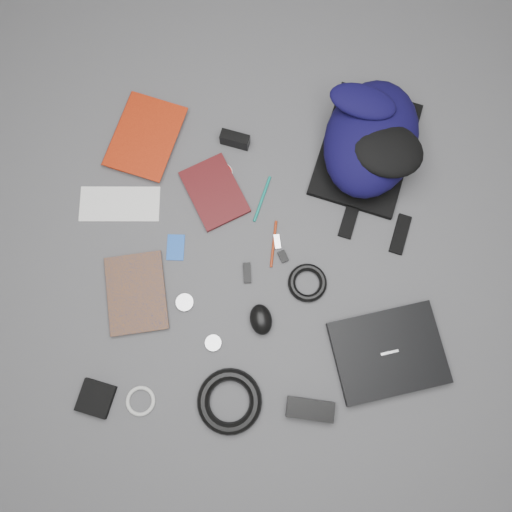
{
  "coord_description": "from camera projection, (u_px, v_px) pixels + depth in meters",
  "views": [
    {
      "loc": [
        -0.02,
        -0.32,
        1.51
      ],
      "look_at": [
        0.0,
        0.0,
        0.02
      ],
      "focal_mm": 35.0,
      "sensor_mm": 36.0,
      "label": 1
    }
  ],
  "objects": [
    {
      "name": "key_fob",
      "position": [
        283.0,
        256.0,
        1.54
      ],
      "size": [
        0.03,
        0.04,
        0.01
      ],
      "primitive_type": "cube",
      "rotation": [
        0.0,
        0.0,
        0.36
      ],
      "color": "black",
      "rests_on": "ground"
    },
    {
      "name": "power_brick",
      "position": [
        310.0,
        409.0,
        1.43
      ],
      "size": [
        0.15,
        0.08,
        0.03
      ],
      "primitive_type": "cube",
      "rotation": [
        0.0,
        0.0,
        -0.21
      ],
      "color": "black",
      "rests_on": "ground"
    },
    {
      "name": "compact_camera",
      "position": [
        235.0,
        140.0,
        1.6
      ],
      "size": [
        0.1,
        0.06,
        0.05
      ],
      "primitive_type": "cube",
      "rotation": [
        0.0,
        0.0,
        -0.35
      ],
      "color": "black",
      "rests_on": "ground"
    },
    {
      "name": "sticker_disc",
      "position": [
        221.0,
        173.0,
        1.6
      ],
      "size": [
        0.08,
        0.08,
        0.0
      ],
      "primitive_type": "cylinder",
      "rotation": [
        0.0,
        0.0,
        -0.06
      ],
      "color": "white",
      "rests_on": "ground"
    },
    {
      "name": "white_cable_coil",
      "position": [
        141.0,
        401.0,
        1.45
      ],
      "size": [
        0.1,
        0.1,
        0.01
      ],
      "primitive_type": "torus",
      "rotation": [
        0.0,
        0.0,
        -0.18
      ],
      "color": "silver",
      "rests_on": "ground"
    },
    {
      "name": "laptop",
      "position": [
        388.0,
        353.0,
        1.47
      ],
      "size": [
        0.35,
        0.29,
        0.03
      ],
      "primitive_type": "cube",
      "rotation": [
        0.0,
        0.0,
        0.15
      ],
      "color": "black",
      "rests_on": "ground"
    },
    {
      "name": "ground",
      "position": [
        256.0,
        257.0,
        1.54
      ],
      "size": [
        4.0,
        4.0,
        0.0
      ],
      "primitive_type": "plane",
      "color": "#4F4F51",
      "rests_on": "ground"
    },
    {
      "name": "envelope",
      "position": [
        120.0,
        204.0,
        1.58
      ],
      "size": [
        0.26,
        0.13,
        0.0
      ],
      "primitive_type": "cube",
      "rotation": [
        0.0,
        0.0,
        -0.08
      ],
      "color": "white",
      "rests_on": "ground"
    },
    {
      "name": "comic_book",
      "position": [
        107.0,
        297.0,
        1.51
      ],
      "size": [
        0.19,
        0.25,
        0.02
      ],
      "primitive_type": "imported",
      "rotation": [
        0.0,
        0.0,
        0.07
      ],
      "color": "#A95B0C",
      "rests_on": "ground"
    },
    {
      "name": "pen_teal",
      "position": [
        262.0,
        199.0,
        1.58
      ],
      "size": [
        0.07,
        0.15,
        0.01
      ],
      "primitive_type": "cylinder",
      "rotation": [
        1.57,
        0.0,
        -0.4
      ],
      "color": "#0D7869",
      "rests_on": "ground"
    },
    {
      "name": "power_cord_coil",
      "position": [
        230.0,
        401.0,
        1.44
      ],
      "size": [
        0.21,
        0.21,
        0.04
      ],
      "primitive_type": "torus",
      "rotation": [
        0.0,
        0.0,
        -0.11
      ],
      "color": "black",
      "rests_on": "ground"
    },
    {
      "name": "headphone_left",
      "position": [
        185.0,
        302.0,
        1.51
      ],
      "size": [
        0.07,
        0.07,
        0.01
      ],
      "primitive_type": "cylinder",
      "rotation": [
        0.0,
        0.0,
        -0.41
      ],
      "color": "#ACACAE",
      "rests_on": "ground"
    },
    {
      "name": "headphone_right",
      "position": [
        213.0,
        343.0,
        1.48
      ],
      "size": [
        0.06,
        0.06,
        0.01
      ],
      "primitive_type": "cylinder",
      "rotation": [
        0.0,
        0.0,
        -0.39
      ],
      "color": "#A9A9AB",
      "rests_on": "ground"
    },
    {
      "name": "backpack",
      "position": [
        371.0,
        138.0,
        1.53
      ],
      "size": [
        0.44,
        0.52,
        0.18
      ],
      "primitive_type": null,
      "rotation": [
        0.0,
        0.0,
        -0.39
      ],
      "color": "black",
      "rests_on": "ground"
    },
    {
      "name": "textbook_red",
      "position": [
        116.0,
        128.0,
        1.62
      ],
      "size": [
        0.29,
        0.33,
        0.03
      ],
      "primitive_type": "imported",
      "rotation": [
        0.0,
        0.0,
        -0.39
      ],
      "color": "#971D08",
      "rests_on": "ground"
    },
    {
      "name": "dvd_case",
      "position": [
        214.0,
        192.0,
        1.58
      ],
      "size": [
        0.22,
        0.26,
        0.02
      ],
      "primitive_type": "cube",
      "rotation": [
        0.0,
        0.0,
        0.39
      ],
      "color": "#3B0B0D",
      "rests_on": "ground"
    },
    {
      "name": "usb_black",
      "position": [
        247.0,
        273.0,
        1.53
      ],
      "size": [
        0.02,
        0.06,
        0.01
      ],
      "primitive_type": "cube",
      "rotation": [
        0.0,
        0.0,
        -0.02
      ],
      "color": "black",
      "rests_on": "ground"
    },
    {
      "name": "usb_silver",
      "position": [
        277.0,
        242.0,
        1.55
      ],
      "size": [
        0.02,
        0.05,
        0.01
      ],
      "primitive_type": "cube",
      "rotation": [
        0.0,
        0.0,
        0.06
      ],
      "color": "silver",
      "rests_on": "ground"
    },
    {
      "name": "pouch",
      "position": [
        96.0,
        398.0,
        1.44
      ],
      "size": [
        0.12,
        0.12,
        0.02
      ],
      "primitive_type": "cube",
      "rotation": [
        0.0,
        0.0,
        -0.36
      ],
      "color": "black",
      "rests_on": "ground"
    },
    {
      "name": "pen_red",
      "position": [
        274.0,
        244.0,
        1.55
      ],
      "size": [
        0.04,
        0.15,
        0.01
      ],
      "primitive_type": "cylinder",
      "rotation": [
        1.57,
        0.0,
        -0.19
      ],
      "color": "maroon",
      "rests_on": "ground"
    },
    {
      "name": "mouse",
      "position": [
        261.0,
        319.0,
        1.48
      ],
      "size": [
        0.08,
        0.1,
        0.05
      ],
      "primitive_type": "ellipsoid",
      "rotation": [
        0.0,
        0.0,
        0.11
      ],
      "color": "black",
      "rests_on": "ground"
    },
    {
      "name": "cable_coil",
      "position": [
        307.0,
        283.0,
        1.52
      ],
      "size": [
        0.16,
        0.16,
        0.02
      ],
      "primitive_type": "torus",
      "rotation": [
        0.0,
        0.0,
        -0.41
      ],
      "color": "black",
      "rests_on": "ground"
    },
    {
      "name": "id_badge",
      "position": [
        176.0,
        247.0,
        1.55
      ],
      "size": [
        0.06,
        0.09,
        0.0
      ],
      "primitive_type": "cube",
      "rotation": [
        0.0,
        0.0,
        -0.1
      ],
      "color": "blue",
      "rests_on": "ground"
    }
  ]
}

